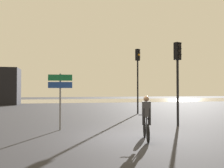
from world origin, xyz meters
name	(u,v)px	position (x,y,z in m)	size (l,w,h in m)	color
ground_plane	(128,137)	(0.00, 0.00, 0.00)	(120.00, 120.00, 0.00)	#28282D
water_strip	(71,101)	(0.00, 34.83, 0.00)	(80.00, 16.00, 0.01)	gray
traffic_light_far_right	(138,69)	(3.50, 9.08, 3.47)	(0.40, 0.42, 5.05)	black
traffic_light_near_right	(178,68)	(3.34, 2.30, 2.99)	(0.38, 0.40, 4.29)	black
direction_sign_post	(60,91)	(-2.56, 2.33, 1.79)	(1.10, 0.18, 2.60)	slate
cyclist	(146,118)	(0.43, -0.86, 0.82)	(0.56, 1.67, 1.62)	black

